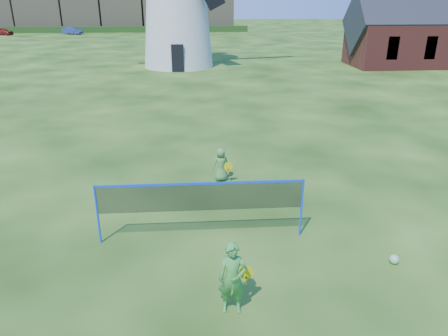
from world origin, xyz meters
TOP-DOWN VIEW (x-y plane):
  - ground at (0.00, 0.00)m, footprint 220.00×220.00m
  - chapel at (18.72, 26.85)m, footprint 11.38×5.52m
  - badminton_net at (-0.43, -0.49)m, footprint 5.05×0.05m
  - player_girl at (0.10, -3.14)m, footprint 0.71×0.40m
  - player_boy at (0.29, 3.09)m, footprint 0.67×0.48m
  - play_ball at (3.92, -1.88)m, footprint 0.22×0.22m
  - terraced_houses at (-22.20, 72.00)m, footprint 59.13×8.40m
  - hedge at (-22.00, 66.00)m, footprint 62.00×0.80m
  - car_left at (-30.30, 62.10)m, footprint 3.49×2.37m
  - car_right at (-19.76, 62.76)m, footprint 3.54×2.37m

SIDE VIEW (x-z plane):
  - ground at x=0.00m, z-range 0.00..0.00m
  - play_ball at x=3.92m, z-range 0.00..0.22m
  - hedge at x=-22.00m, z-range 0.00..1.00m
  - car_right at x=-19.76m, z-range 0.00..1.10m
  - car_left at x=-30.30m, z-range 0.00..1.10m
  - player_boy at x=0.29m, z-range 0.00..1.12m
  - player_girl at x=0.10m, z-range 0.00..1.49m
  - badminton_net at x=-0.43m, z-range 0.36..1.91m
  - chapel at x=18.72m, z-range -2.10..7.52m
  - terraced_houses at x=-22.20m, z-range -0.30..8.07m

